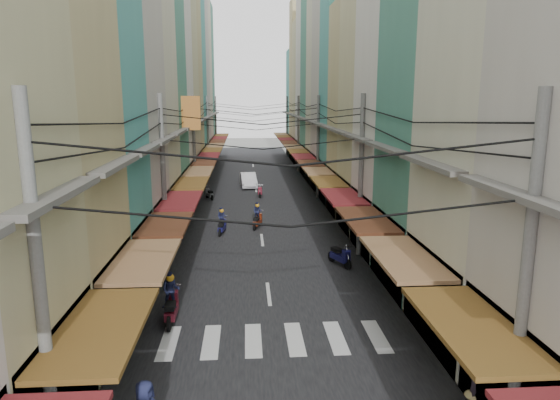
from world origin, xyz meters
name	(u,v)px	position (x,y,z in m)	size (l,w,h in m)	color
ground	(267,277)	(0.00, 0.00, 0.00)	(160.00, 160.00, 0.00)	slate
road	(256,194)	(0.00, 20.00, 0.01)	(10.00, 80.00, 0.02)	black
sidewalk_left	(179,195)	(-6.50, 20.00, 0.03)	(3.00, 80.00, 0.06)	gray
sidewalk_right	(333,193)	(6.50, 20.00, 0.03)	(3.00, 80.00, 0.06)	gray
crosswalk	(274,339)	(0.00, -6.00, 0.03)	(7.55, 2.40, 0.01)	silver
building_row_left	(148,73)	(-7.92, 16.56, 9.78)	(7.80, 67.67, 23.70)	silver
building_row_right	(362,78)	(7.92, 16.45, 9.41)	(7.80, 68.98, 22.59)	teal
utility_poles	(257,117)	(0.00, 15.01, 6.59)	(10.20, 66.13, 8.20)	slate
white_car	(248,187)	(-0.65, 23.40, 0.00)	(4.54, 1.78, 1.60)	silver
bicycle	(431,285)	(7.07, -1.50, 0.00)	(0.54, 1.45, 1.00)	black
moving_scooters	(237,235)	(-1.42, 5.45, 0.51)	(7.71, 25.11, 1.91)	black
parked_scooters	(396,290)	(5.04, -3.07, 0.47)	(12.57, 14.02, 0.99)	black
pedestrians	(176,257)	(-4.02, 0.11, 1.00)	(12.68, 21.82, 2.13)	black
market_umbrella	(483,289)	(6.17, -7.78, 2.36)	(2.54, 2.54, 2.68)	#B2B2B7
traffic_sign	(421,256)	(5.71, -3.74, 2.07)	(0.10, 0.63, 2.86)	slate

